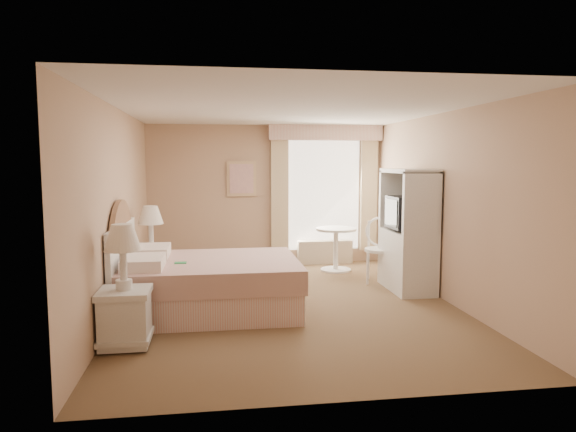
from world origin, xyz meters
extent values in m
cube|color=brown|center=(0.00, 0.00, 0.00)|extent=(4.20, 5.50, 0.01)
cube|color=silver|center=(0.00, 0.00, 2.50)|extent=(4.20, 5.50, 0.01)
cube|color=tan|center=(0.00, 2.75, 1.25)|extent=(4.20, 0.01, 2.50)
cube|color=tan|center=(0.00, -2.75, 1.25)|extent=(4.20, 0.01, 2.50)
cube|color=tan|center=(-2.10, 0.00, 1.25)|extent=(0.01, 5.50, 2.50)
cube|color=tan|center=(2.10, 0.00, 1.25)|extent=(0.01, 5.50, 2.50)
cube|color=white|center=(1.05, 2.72, 1.25)|extent=(1.30, 0.02, 2.00)
cube|color=#C8B48C|center=(0.22, 2.67, 1.25)|extent=(0.30, 0.08, 2.05)
cube|color=#C8B48C|center=(1.88, 2.67, 1.25)|extent=(0.30, 0.08, 2.05)
cube|color=#D6988B|center=(1.05, 2.63, 2.37)|extent=(2.05, 0.20, 0.28)
cube|color=beige|center=(1.05, 2.63, 0.21)|extent=(1.00, 0.22, 0.42)
cube|color=tan|center=(-0.45, 2.72, 1.55)|extent=(0.52, 0.03, 0.62)
cube|color=beige|center=(-0.45, 2.70, 1.55)|extent=(0.42, 0.02, 0.52)
cube|color=#D6988B|center=(-1.00, -0.12, 0.18)|extent=(2.10, 1.60, 0.36)
cube|color=#CBA298|center=(-1.00, -0.12, 0.50)|extent=(2.16, 1.66, 0.28)
cube|color=white|center=(-1.75, -0.50, 0.70)|extent=(0.45, 0.62, 0.14)
cube|color=white|center=(-1.75, 0.26, 0.70)|extent=(0.45, 0.62, 0.14)
cube|color=#299850|center=(-1.35, -0.27, 0.64)|extent=(0.14, 0.10, 0.01)
cube|color=white|center=(-2.05, -0.12, 0.55)|extent=(0.06, 1.70, 1.10)
cylinder|color=#967650|center=(-2.05, -0.12, 0.65)|extent=(0.05, 1.50, 1.50)
cube|color=silver|center=(-1.84, -1.27, 0.27)|extent=(0.46, 0.46, 0.50)
cube|color=silver|center=(-1.84, -1.27, 0.55)|extent=(0.50, 0.50, 0.06)
cube|color=silver|center=(-1.84, -1.27, 0.10)|extent=(0.50, 0.50, 0.05)
cylinder|color=white|center=(-1.84, -1.27, 0.63)|extent=(0.16, 0.16, 0.10)
cylinder|color=white|center=(-1.84, -1.27, 0.84)|extent=(0.07, 0.07, 0.40)
cone|color=white|center=(-1.84, -1.27, 1.11)|extent=(0.36, 0.36, 0.26)
cube|color=silver|center=(-1.84, 1.04, 0.27)|extent=(0.46, 0.46, 0.50)
cube|color=silver|center=(-1.84, 1.04, 0.55)|extent=(0.50, 0.50, 0.06)
cube|color=silver|center=(-1.84, 1.04, 0.10)|extent=(0.50, 0.50, 0.05)
cylinder|color=white|center=(-1.84, 1.04, 0.63)|extent=(0.16, 0.16, 0.10)
cylinder|color=white|center=(-1.84, 1.04, 0.83)|extent=(0.07, 0.07, 0.40)
cone|color=white|center=(-1.84, 1.04, 1.09)|extent=(0.36, 0.36, 0.26)
cylinder|color=white|center=(1.10, 1.97, 0.01)|extent=(0.51, 0.51, 0.03)
cylinder|color=white|center=(1.10, 1.97, 0.37)|extent=(0.08, 0.08, 0.69)
cylinder|color=silver|center=(1.10, 1.97, 0.71)|extent=(0.69, 0.69, 0.04)
cylinder|color=white|center=(1.34, 0.93, 0.25)|extent=(0.03, 0.03, 0.49)
cylinder|color=white|center=(1.69, 0.81, 0.25)|extent=(0.03, 0.03, 0.49)
cylinder|color=white|center=(1.46, 1.28, 0.25)|extent=(0.03, 0.03, 0.49)
cylinder|color=white|center=(1.81, 1.16, 0.25)|extent=(0.03, 0.03, 0.49)
cylinder|color=silver|center=(1.57, 1.04, 0.50)|extent=(0.61, 0.61, 0.04)
torus|color=white|center=(1.62, 1.19, 0.76)|extent=(0.48, 0.26, 0.47)
cylinder|color=white|center=(1.46, 1.28, 0.71)|extent=(0.03, 0.03, 0.44)
cylinder|color=white|center=(1.81, 1.16, 0.71)|extent=(0.03, 0.03, 0.44)
cube|color=silver|center=(1.81, 0.54, 0.43)|extent=(0.53, 1.05, 0.86)
cube|color=silver|center=(1.81, 0.06, 1.29)|extent=(0.53, 0.08, 0.86)
cube|color=silver|center=(1.81, 1.03, 1.29)|extent=(0.53, 0.08, 0.86)
cube|color=silver|center=(1.81, 0.54, 1.72)|extent=(0.53, 1.05, 0.06)
cube|color=silver|center=(2.05, 0.54, 1.29)|extent=(0.04, 1.05, 0.86)
cube|color=black|center=(1.79, 0.54, 1.13)|extent=(0.46, 0.57, 0.46)
cube|color=black|center=(1.56, 0.54, 1.13)|extent=(0.02, 0.48, 0.38)
camera|label=1|loc=(-0.95, -6.43, 1.84)|focal=32.00mm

